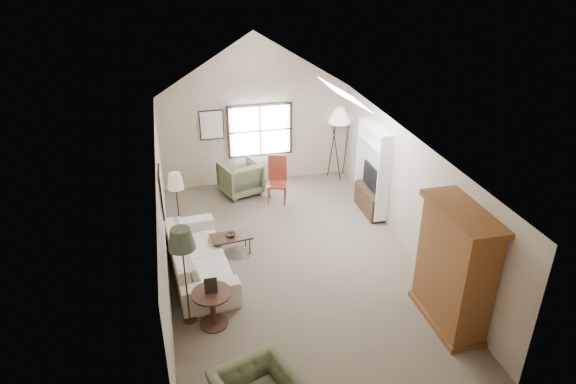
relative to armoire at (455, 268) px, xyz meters
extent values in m
cube|color=brown|center=(-2.18, 2.40, -1.10)|extent=(5.00, 8.00, 0.01)
cube|color=tan|center=(-2.18, 6.40, 0.15)|extent=(5.00, 0.01, 2.50)
cube|color=tan|center=(-2.18, -1.60, 0.15)|extent=(5.00, 0.01, 2.50)
cube|color=tan|center=(-4.68, 2.40, 0.15)|extent=(0.01, 8.00, 2.50)
cube|color=tan|center=(0.32, 2.40, 0.15)|extent=(0.01, 8.00, 2.50)
cube|color=black|center=(-2.08, 6.36, 0.35)|extent=(1.72, 0.08, 1.42)
cube|color=black|center=(-4.65, 2.70, 0.65)|extent=(0.68, 0.04, 0.88)
cube|color=black|center=(-3.33, 6.37, 0.60)|extent=(0.62, 0.04, 0.78)
cube|color=brown|center=(0.00, 0.00, 0.00)|extent=(0.60, 1.50, 2.20)
cube|color=white|center=(0.16, 4.00, 0.05)|extent=(0.32, 1.30, 2.10)
cube|color=#382316|center=(0.14, 4.00, -0.80)|extent=(0.34, 1.18, 0.60)
cube|color=black|center=(0.14, 4.00, -0.18)|extent=(0.05, 0.90, 0.55)
imported|color=beige|center=(-4.08, 2.44, -0.70)|extent=(1.32, 2.82, 0.80)
imported|color=#5D6748|center=(-2.74, 5.73, -0.67)|extent=(1.17, 1.19, 0.86)
cube|color=#311B14|center=(-3.37, 2.97, -0.88)|extent=(0.89, 0.56, 0.43)
imported|color=#361C16|center=(-3.37, 2.97, -0.64)|extent=(0.22, 0.22, 0.05)
cylinder|color=#3E2319|center=(-3.98, 0.84, -0.76)|extent=(0.75, 0.75, 0.68)
cube|color=maroon|center=(-1.93, 5.01, -0.50)|extent=(0.58, 0.58, 1.20)
camera|label=1|loc=(-4.35, -6.19, 4.98)|focal=32.00mm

